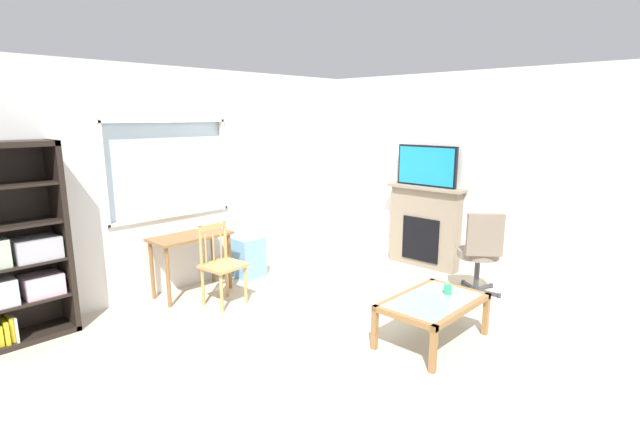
% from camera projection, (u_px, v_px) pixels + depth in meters
% --- Properties ---
extents(ground, '(6.21, 5.54, 0.02)m').
position_uv_depth(ground, '(329.00, 336.00, 4.61)').
color(ground, beige).
extents(wall_back_with_window, '(5.21, 0.15, 2.61)m').
position_uv_depth(wall_back_with_window, '(195.00, 180.00, 5.88)').
color(wall_back_with_window, silver).
rests_on(wall_back_with_window, ground).
extents(wall_right, '(0.12, 4.74, 2.61)m').
position_uv_depth(wall_right, '(468.00, 175.00, 6.21)').
color(wall_right, silver).
rests_on(wall_right, ground).
extents(bookshelf, '(0.90, 0.38, 1.85)m').
position_uv_depth(bookshelf, '(10.00, 258.00, 4.33)').
color(bookshelf, black).
rests_on(bookshelf, ground).
extents(desk_under_window, '(0.92, 0.46, 0.71)m').
position_uv_depth(desk_under_window, '(191.00, 245.00, 5.56)').
color(desk_under_window, brown).
rests_on(desk_under_window, ground).
extents(wooden_chair, '(0.45, 0.43, 0.90)m').
position_uv_depth(wooden_chair, '(221.00, 264.00, 5.28)').
color(wooden_chair, tan).
rests_on(wooden_chair, ground).
extents(plastic_drawer_unit, '(0.35, 0.40, 0.52)m').
position_uv_depth(plastic_drawer_unit, '(247.00, 256.00, 6.26)').
color(plastic_drawer_unit, '#72ADDB').
rests_on(plastic_drawer_unit, ground).
extents(fireplace, '(0.26, 1.12, 1.13)m').
position_uv_depth(fireplace, '(424.00, 226.00, 6.60)').
color(fireplace, gray).
rests_on(fireplace, ground).
extents(tv, '(0.06, 0.88, 0.55)m').
position_uv_depth(tv, '(427.00, 166.00, 6.41)').
color(tv, black).
rests_on(tv, fireplace).
extents(office_chair, '(0.62, 0.58, 1.00)m').
position_uv_depth(office_chair, '(481.00, 249.00, 5.53)').
color(office_chair, '#7A6B5B').
rests_on(office_chair, ground).
extents(coffee_table, '(1.02, 0.64, 0.41)m').
position_uv_depth(coffee_table, '(433.00, 305.00, 4.40)').
color(coffee_table, '#8C9E99').
rests_on(coffee_table, ground).
extents(sippy_cup, '(0.07, 0.07, 0.09)m').
position_uv_depth(sippy_cup, '(448.00, 289.00, 4.52)').
color(sippy_cup, '#33B770').
rests_on(sippy_cup, coffee_table).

